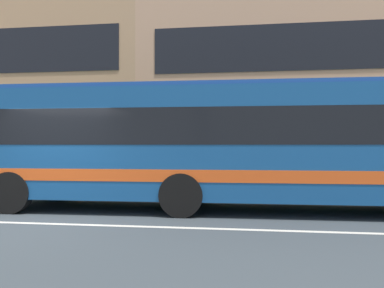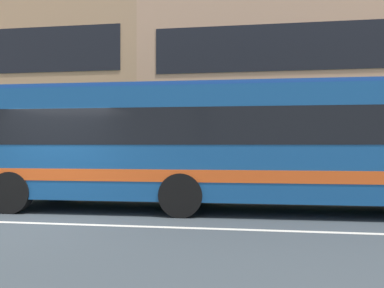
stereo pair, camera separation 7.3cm
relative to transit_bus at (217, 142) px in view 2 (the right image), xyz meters
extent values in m
plane|color=#394248|center=(-3.58, -2.34, -1.72)|extent=(160.00, 160.00, 0.00)
cube|color=silver|center=(-3.58, -2.34, -1.71)|extent=(60.00, 0.16, 0.01)
cube|color=#154C1D|center=(-0.02, 3.66, -1.27)|extent=(23.67, 1.10, 0.89)
cube|color=tan|center=(-13.41, 12.86, 3.41)|extent=(18.43, 11.45, 10.26)
cube|color=tan|center=(6.88, 12.86, 3.18)|extent=(22.15, 11.45, 9.79)
cube|color=#164D8B|center=(0.00, 0.00, -0.05)|extent=(11.70, 2.75, 2.64)
cube|color=black|center=(0.00, 0.00, 0.35)|extent=(11.00, 2.75, 0.84)
cube|color=#E8561D|center=(0.00, 0.00, -0.77)|extent=(11.47, 2.77, 0.28)
cube|color=#1D468D|center=(0.00, 0.00, 1.33)|extent=(11.23, 2.34, 0.12)
cylinder|color=black|center=(-0.75, 1.14, -1.22)|extent=(1.01, 0.30, 1.00)
cylinder|color=black|center=(-0.70, -1.17, -1.22)|extent=(1.01, 0.30, 1.00)
cylinder|color=black|center=(-4.85, 1.06, -1.22)|extent=(1.01, 0.30, 1.00)
cylinder|color=black|center=(-4.80, -1.25, -1.22)|extent=(1.01, 0.30, 1.00)
camera|label=1|loc=(0.92, -10.39, -0.07)|focal=38.79mm
camera|label=2|loc=(0.99, -10.38, -0.07)|focal=38.79mm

